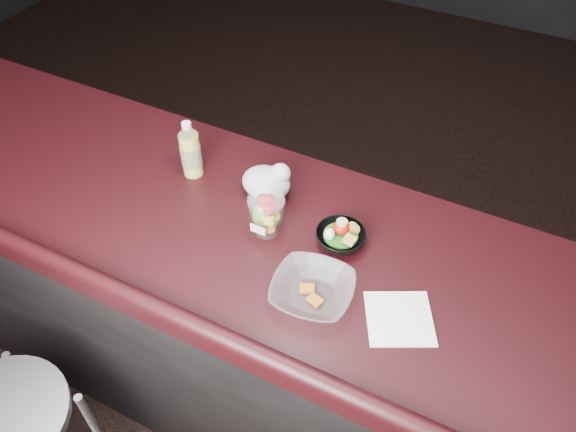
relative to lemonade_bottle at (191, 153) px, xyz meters
The scene contains 8 objects.
counter 0.67m from the lemonade_bottle, 22.24° to the right, with size 4.06×0.71×1.02m.
lemonade_bottle is the anchor object (origin of this frame).
fruit_cup 0.34m from the lemonade_bottle, 19.28° to the right, with size 0.10×0.10×0.15m.
green_apple 0.33m from the lemonade_bottle, 16.78° to the right, with size 0.08×0.08×0.08m.
plastic_bag 0.25m from the lemonade_bottle, ahead, with size 0.15×0.12×0.11m.
snack_bowl 0.53m from the lemonade_bottle, ahead, with size 0.17×0.17×0.07m.
takeout_bowl 0.59m from the lemonade_bottle, 26.43° to the right, with size 0.23×0.23×0.05m.
paper_napkin 0.79m from the lemonade_bottle, 16.89° to the right, with size 0.16×0.16×0.00m, color white.
Camera 1 is at (0.56, -0.62, 2.18)m, focal length 35.00 mm.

